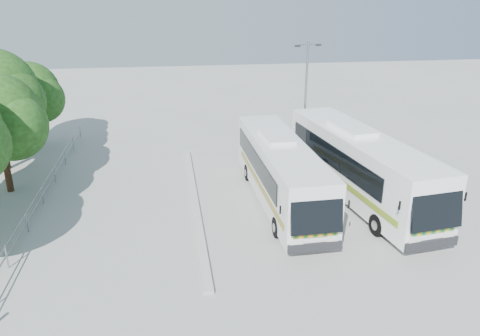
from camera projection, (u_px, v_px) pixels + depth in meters
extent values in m
plane|color=#A1A19C|center=(244.00, 217.00, 22.80)|extent=(100.00, 100.00, 0.00)
cube|color=#B2B2AD|center=(194.00, 201.00, 24.29)|extent=(0.40, 16.00, 0.15)
cylinder|color=gray|center=(46.00, 180.00, 24.71)|extent=(0.06, 22.00, 0.06)
cylinder|color=gray|center=(47.00, 187.00, 24.85)|extent=(0.06, 22.00, 0.06)
cylinder|color=gray|center=(78.00, 135.00, 34.11)|extent=(0.06, 0.06, 1.00)
cylinder|color=#382314|center=(6.00, 165.00, 25.21)|extent=(0.36, 0.36, 3.04)
sphere|color=#1B350E|center=(12.00, 126.00, 24.01)|extent=(3.59, 3.59, 3.59)
cylinder|color=#382314|center=(3.00, 142.00, 28.38)|extent=(0.36, 0.36, 3.43)
sphere|color=#1B350E|center=(9.00, 102.00, 27.03)|extent=(4.06, 4.06, 4.06)
cylinder|color=#382314|center=(35.00, 127.00, 32.76)|extent=(0.36, 0.36, 2.77)
sphere|color=#1B350E|center=(29.00, 91.00, 31.87)|extent=(4.03, 4.03, 4.03)
sphere|color=#1B350E|center=(40.00, 99.00, 31.67)|extent=(3.28, 3.28, 3.28)
sphere|color=#1B350E|center=(21.00, 83.00, 32.18)|extent=(3.02, 3.02, 3.02)
cube|color=silver|center=(280.00, 170.00, 23.85)|extent=(2.56, 11.30, 2.86)
cube|color=black|center=(317.00, 212.00, 18.52)|extent=(2.17, 0.47, 1.82)
cube|color=black|center=(255.00, 161.00, 24.05)|extent=(0.22, 9.01, 1.03)
cube|color=black|center=(300.00, 158.00, 24.44)|extent=(0.22, 9.01, 1.03)
cube|color=#0B5310|center=(258.00, 183.00, 23.59)|extent=(0.22, 9.76, 0.26)
cylinder|color=black|center=(277.00, 227.00, 20.77)|extent=(0.30, 0.94, 0.94)
cylinder|color=black|center=(323.00, 224.00, 21.11)|extent=(0.30, 0.94, 0.94)
cylinder|color=black|center=(248.00, 172.00, 27.08)|extent=(0.30, 0.94, 0.94)
cylinder|color=black|center=(283.00, 170.00, 27.42)|extent=(0.30, 0.94, 0.94)
cube|color=white|center=(359.00, 164.00, 24.26)|extent=(4.02, 12.42, 3.10)
cube|color=black|center=(437.00, 206.00, 18.61)|extent=(2.38, 0.75, 1.97)
cube|color=black|center=(331.00, 155.00, 24.34)|extent=(1.25, 9.69, 1.12)
cube|color=black|center=(375.00, 151.00, 25.01)|extent=(1.25, 9.69, 1.12)
cube|color=#0D6134|center=(338.00, 179.00, 23.86)|extent=(1.33, 10.50, 0.28)
cylinder|color=black|center=(378.00, 225.00, 20.89)|extent=(0.43, 1.05, 1.02)
cylinder|color=black|center=(422.00, 219.00, 21.48)|extent=(0.43, 1.05, 1.02)
cylinder|color=black|center=(310.00, 168.00, 27.57)|extent=(0.43, 1.05, 1.02)
cylinder|color=black|center=(345.00, 165.00, 28.16)|extent=(0.43, 1.05, 1.02)
cylinder|color=gray|center=(305.00, 102.00, 29.73)|extent=(0.18, 0.18, 7.44)
cylinder|color=gray|center=(308.00, 45.00, 28.47)|extent=(1.46, 0.46, 0.07)
cube|color=black|center=(298.00, 46.00, 28.21)|extent=(0.36, 0.25, 0.11)
cube|color=black|center=(318.00, 45.00, 28.77)|extent=(0.36, 0.25, 0.11)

